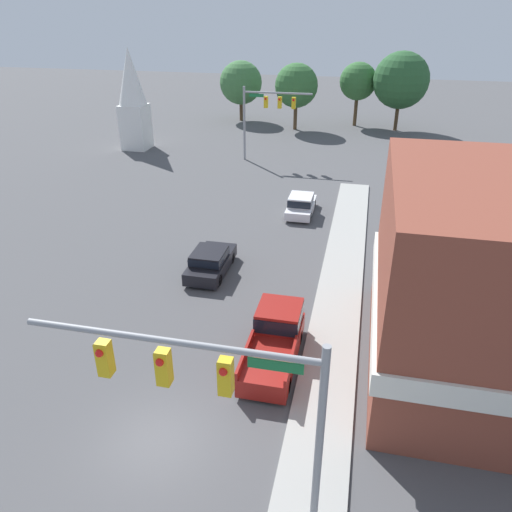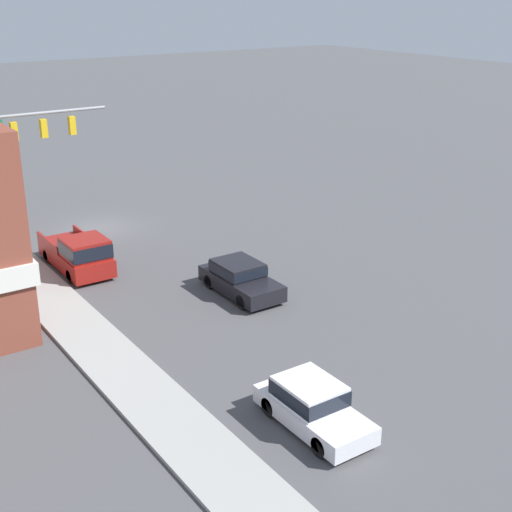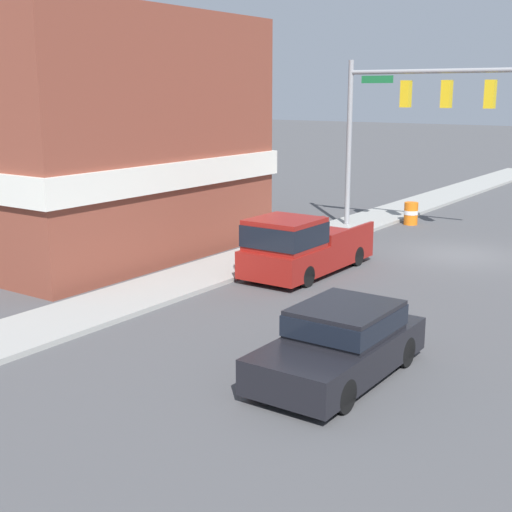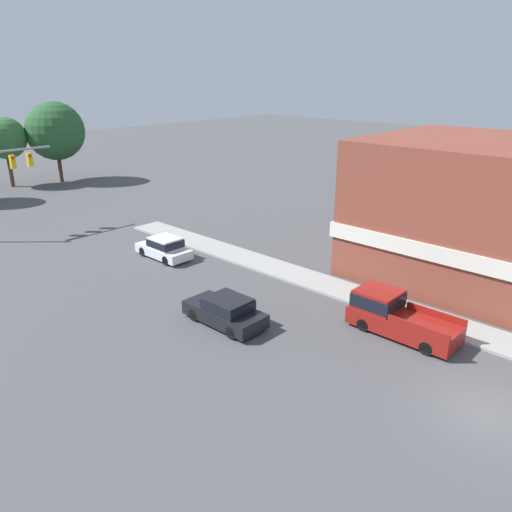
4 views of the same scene
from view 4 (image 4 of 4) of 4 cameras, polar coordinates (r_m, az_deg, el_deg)
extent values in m
plane|color=#4C4C4F|center=(21.77, 24.96, -15.94)|extent=(200.00, 200.00, 0.00)
cylinder|color=gray|center=(43.18, -26.48, 10.71)|extent=(6.51, 0.18, 0.18)
cube|color=gold|center=(43.37, -26.05, 9.64)|extent=(0.36, 0.36, 1.05)
sphere|color=red|center=(43.14, -26.01, 10.03)|extent=(0.22, 0.22, 0.22)
cube|color=gold|center=(43.86, -24.45, 9.98)|extent=(0.36, 0.36, 1.05)
sphere|color=red|center=(43.64, -24.40, 10.37)|extent=(0.22, 0.22, 0.22)
cylinder|color=black|center=(26.30, -7.08, -6.68)|extent=(0.22, 0.66, 0.66)
cylinder|color=black|center=(27.31, -4.32, -5.50)|extent=(0.22, 0.66, 0.66)
cylinder|color=black|center=(24.47, -2.81, -8.73)|extent=(0.22, 0.66, 0.66)
cylinder|color=black|center=(25.55, -0.03, -7.36)|extent=(0.22, 0.66, 0.66)
cube|color=black|center=(25.79, -3.62, -6.62)|extent=(1.95, 4.47, 0.71)
cube|color=black|center=(25.32, -3.23, -5.49)|extent=(1.79, 2.15, 0.61)
cube|color=black|center=(25.32, -3.23, -5.49)|extent=(1.81, 2.23, 0.42)
cylinder|color=black|center=(35.93, -12.78, 0.50)|extent=(0.22, 0.66, 0.66)
cylinder|color=black|center=(36.80, -10.74, 1.13)|extent=(0.22, 0.66, 0.66)
cylinder|color=black|center=(33.90, -10.22, -0.52)|extent=(0.22, 0.66, 0.66)
cylinder|color=black|center=(34.82, -8.13, 0.17)|extent=(0.22, 0.66, 0.66)
cube|color=silver|center=(35.29, -10.51, 0.58)|extent=(1.83, 4.25, 0.61)
cube|color=silver|center=(34.88, -10.32, 1.51)|extent=(1.68, 2.04, 0.72)
cube|color=black|center=(34.88, -10.32, 1.51)|extent=(1.70, 2.12, 0.51)
cylinder|color=black|center=(25.70, 12.17, -7.69)|extent=(0.22, 0.66, 0.66)
cylinder|color=black|center=(27.14, 14.19, -6.29)|extent=(0.22, 0.66, 0.66)
cylinder|color=black|center=(24.45, 18.88, -9.94)|extent=(0.22, 0.66, 0.66)
cylinder|color=black|center=(25.96, 20.60, -8.31)|extent=(0.22, 0.66, 0.66)
cube|color=maroon|center=(25.64, 16.46, -7.48)|extent=(2.05, 5.34, 0.85)
cube|color=maroon|center=(25.82, 13.80, -4.78)|extent=(1.95, 2.03, 0.95)
cube|color=black|center=(25.82, 13.80, -4.78)|extent=(1.97, 2.11, 0.66)
cube|color=maroon|center=(24.16, 18.01, -7.84)|extent=(0.12, 3.01, 0.35)
cube|color=maroon|center=(25.77, 19.89, -6.25)|extent=(0.12, 3.01, 0.35)
cube|color=brown|center=(34.02, 22.75, 5.17)|extent=(12.47, 11.11, 8.46)
cube|color=silver|center=(34.31, 22.49, 3.28)|extent=(12.77, 11.41, 0.90)
cylinder|color=#4C3823|center=(62.91, -26.23, 8.63)|extent=(0.44, 0.44, 3.36)
sphere|color=#336633|center=(62.39, -26.77, 11.96)|extent=(4.54, 4.54, 4.54)
cylinder|color=#4C3823|center=(63.44, -21.45, 9.19)|extent=(0.44, 0.44, 2.92)
sphere|color=#28562D|center=(62.85, -21.98, 13.12)|extent=(6.55, 6.55, 6.55)
camera|label=1|loc=(25.18, 63.59, 14.08)|focal=35.00mm
camera|label=2|loc=(52.81, -10.51, 21.14)|focal=50.00mm
camera|label=3|loc=(31.16, -29.11, 5.90)|focal=50.00mm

